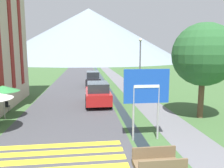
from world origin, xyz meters
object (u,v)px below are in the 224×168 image
(parked_car_near, at_px, (98,93))
(tree_by_path, at_px, (204,55))
(streetlamp, at_px, (140,64))
(cafe_chair_far_right, at_px, (6,106))
(cafe_umbrella_middle_green, at_px, (3,88))
(road_sign, at_px, (146,92))
(parked_car_far, at_px, (93,79))
(footbridge, at_px, (158,164))

(parked_car_near, distance_m, tree_by_path, 8.26)
(parked_car_near, bearing_deg, streetlamp, 23.42)
(parked_car_near, xyz_separation_m, streetlamp, (3.84, 1.66, 2.26))
(streetlamp, relative_size, tree_by_path, 0.89)
(cafe_chair_far_right, relative_size, streetlamp, 0.16)
(streetlamp, bearing_deg, cafe_umbrella_middle_green, -154.44)
(road_sign, distance_m, parked_car_far, 16.93)
(streetlamp, bearing_deg, cafe_chair_far_right, -162.27)
(parked_car_near, bearing_deg, footbridge, -80.93)
(tree_by_path, bearing_deg, parked_car_far, 115.26)
(footbridge, bearing_deg, road_sign, 83.95)
(footbridge, xyz_separation_m, streetlamp, (2.24, 11.69, 2.94))
(parked_car_near, relative_size, cafe_chair_far_right, 4.94)
(cafe_chair_far_right, xyz_separation_m, tree_by_path, (12.85, -2.59, 3.52))
(road_sign, xyz_separation_m, tree_by_path, (4.49, 3.07, 1.71))
(road_sign, height_order, tree_by_path, tree_by_path)
(cafe_chair_far_right, bearing_deg, road_sign, -11.23)
(tree_by_path, bearing_deg, cafe_umbrella_middle_green, 174.73)
(cafe_umbrella_middle_green, bearing_deg, cafe_chair_far_right, 105.78)
(parked_car_far, xyz_separation_m, tree_by_path, (6.46, -13.69, 3.13))
(road_sign, relative_size, parked_car_far, 0.80)
(road_sign, bearing_deg, streetlamp, 77.73)
(cafe_chair_far_right, distance_m, cafe_umbrella_middle_green, 2.08)
(footbridge, relative_size, cafe_chair_far_right, 2.00)
(cafe_umbrella_middle_green, bearing_deg, footbridge, -42.25)
(tree_by_path, bearing_deg, road_sign, -145.63)
(parked_car_near, height_order, cafe_umbrella_middle_green, cafe_umbrella_middle_green)
(parked_car_near, bearing_deg, road_sign, -75.46)
(streetlamp, bearing_deg, parked_car_far, 116.62)
(footbridge, height_order, cafe_chair_far_right, cafe_chair_far_right)
(cafe_umbrella_middle_green, bearing_deg, parked_car_far, 64.50)
(footbridge, distance_m, cafe_chair_far_right, 11.64)
(parked_car_far, relative_size, streetlamp, 0.80)
(parked_car_near, distance_m, cafe_chair_far_right, 6.68)
(parked_car_near, bearing_deg, parked_car_far, 90.47)
(parked_car_far, bearing_deg, cafe_chair_far_right, -119.91)
(footbridge, distance_m, parked_car_far, 19.58)
(road_sign, xyz_separation_m, cafe_chair_far_right, (-8.35, 5.66, -1.82))
(parked_car_far, relative_size, cafe_umbrella_middle_green, 1.99)
(road_sign, height_order, footbridge, road_sign)
(parked_car_far, bearing_deg, cafe_umbrella_middle_green, -115.50)
(parked_car_near, xyz_separation_m, cafe_chair_far_right, (-6.46, -1.63, -0.40))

